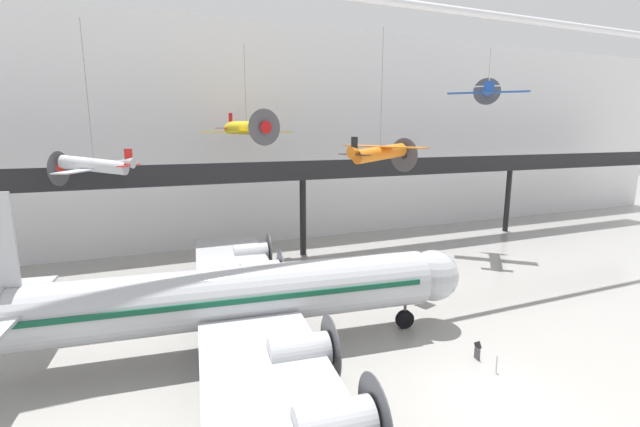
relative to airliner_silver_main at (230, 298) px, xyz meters
name	(u,v)px	position (x,y,z in m)	size (l,w,h in m)	color
ground_plane	(497,398)	(11.82, -10.06, -3.63)	(260.00, 260.00, 0.00)	#9E9B96
hangar_back_wall	(279,136)	(11.82, 27.44, 9.52)	(140.00, 3.00, 26.30)	white
mezzanine_walkway	(306,175)	(11.82, 17.90, 5.42)	(110.00, 3.20, 10.74)	black
ceiling_truss_beam	(380,0)	(11.82, 2.99, 19.08)	(120.00, 0.60, 0.60)	silver
airliner_silver_main	(230,298)	(0.00, 0.00, 0.00)	(32.27, 36.80, 10.65)	#B7BABF
suspended_plane_yellow_lowwing	(246,128)	(5.86, 19.45, 10.40)	(9.96, 8.32, 9.94)	yellow
suspended_plane_orange_highwing	(380,153)	(14.78, 7.47, 8.26)	(7.39, 8.74, 12.15)	orange
suspended_plane_silver_racer	(94,165)	(-7.94, 13.55, 7.40)	(6.76, 7.70, 12.79)	silver
suspended_plane_blue_trainer	(488,89)	(30.64, 12.01, 14.56)	(7.17, 7.07, 5.69)	#1E4CAD
stanchion_barrier	(496,368)	(13.57, -8.24, -3.31)	(0.36, 0.36, 1.08)	#B2B5BA
info_sign_pedestal	(477,352)	(13.67, -6.59, -3.18)	(0.22, 0.77, 1.24)	#4C4C51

